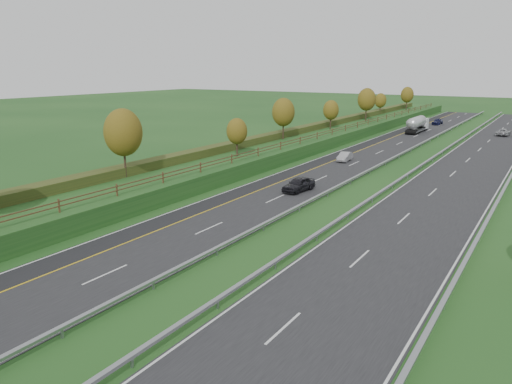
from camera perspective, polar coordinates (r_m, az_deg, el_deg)
ground at (r=69.97m, az=15.16°, el=2.06°), size 400.00×400.00×0.00m
near_carriageway at (r=77.11m, az=10.53°, el=3.41°), size 10.50×200.00×0.04m
far_carriageway at (r=73.02m, az=22.68°, el=1.96°), size 10.50×200.00×0.04m
hard_shoulder at (r=78.49m, az=7.97°, el=3.70°), size 3.00×200.00×0.04m
lane_markings at (r=75.00m, az=15.06°, el=2.89°), size 26.75×200.00×0.01m
embankment_left at (r=82.38m, az=2.08°, el=5.00°), size 12.00×200.00×2.00m
hedge_left at (r=83.14m, az=0.88°, el=6.17°), size 2.20×180.00×1.10m
fence_left at (r=79.68m, az=4.78°, el=5.91°), size 0.12×189.06×1.20m
median_barrier_near at (r=75.20m, az=14.60°, el=3.39°), size 0.32×200.00×0.71m
median_barrier_far at (r=73.93m, az=18.38°, el=2.94°), size 0.32×200.00×0.71m
outer_barrier_far at (r=72.31m, az=27.25°, el=1.85°), size 0.32×200.00×0.71m
trees_left at (r=78.63m, az=1.12°, el=8.52°), size 6.64×164.30×7.66m
road_tanker at (r=116.29m, az=17.97°, el=7.41°), size 2.40×11.22×3.46m
car_dark_near at (r=57.72m, az=4.90°, el=0.89°), size 2.56×4.99×1.63m
car_silver_mid at (r=77.47m, az=10.13°, el=4.01°), size 1.72×4.23×1.37m
car_small_far at (r=133.72m, az=20.03°, el=7.54°), size 2.04×4.78×1.38m
car_oncoming at (r=117.38m, az=26.44°, el=6.15°), size 2.61×5.28×1.44m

